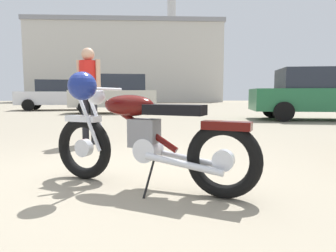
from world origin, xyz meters
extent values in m
plane|color=gray|center=(0.00, 0.00, 0.00)|extent=(80.00, 80.00, 0.00)
torus|color=black|center=(-0.26, -0.01, 0.32)|extent=(0.62, 0.40, 0.64)
cylinder|color=silver|center=(-0.26, -0.01, 0.32)|extent=(0.20, 0.16, 0.18)
torus|color=black|center=(1.01, -0.69, 0.32)|extent=(0.62, 0.40, 0.64)
cylinder|color=silver|center=(1.01, -0.69, 0.32)|extent=(0.20, 0.16, 0.18)
cube|color=silver|center=(-0.26, -0.01, 0.62)|extent=(0.38, 0.28, 0.06)
cube|color=#4C0C0A|center=(1.03, -0.70, 0.61)|extent=(0.41, 0.30, 0.07)
cylinder|color=silver|center=(-0.19, -0.14, 0.60)|extent=(0.27, 0.17, 0.58)
cylinder|color=silver|center=(-0.11, 0.00, 0.60)|extent=(0.27, 0.17, 0.58)
sphere|color=silver|center=(-0.11, -0.09, 0.85)|extent=(0.17, 0.17, 0.17)
cylinder|color=silver|center=(-0.04, -0.13, 0.92)|extent=(0.32, 0.56, 0.03)
sphere|color=navy|center=(-0.18, -0.39, 0.94)|extent=(0.25, 0.25, 0.25)
cylinder|color=#4C0C0A|center=(0.32, -0.32, 0.58)|extent=(0.69, 0.41, 0.47)
ellipsoid|color=#4C0C0A|center=(0.22, -0.26, 0.76)|extent=(0.56, 0.44, 0.20)
cube|color=black|center=(0.62, -0.48, 0.73)|extent=(0.57, 0.43, 0.09)
cube|color=slate|center=(0.36, -0.34, 0.51)|extent=(0.31, 0.28, 0.26)
cylinder|color=silver|center=(0.39, -0.36, 0.36)|extent=(0.29, 0.28, 0.22)
cylinder|color=silver|center=(0.68, -0.63, 0.28)|extent=(0.65, 0.38, 0.14)
cylinder|color=silver|center=(0.77, -0.45, 0.28)|extent=(0.65, 0.38, 0.14)
cylinder|color=black|center=(0.40, -0.56, 0.16)|extent=(0.13, 0.22, 0.33)
cylinder|color=black|center=(-0.53, 2.20, 0.43)|extent=(0.12, 0.12, 0.86)
cylinder|color=black|center=(-0.70, 2.27, 0.43)|extent=(0.12, 0.12, 0.86)
cylinder|color=red|center=(-0.61, 2.23, 1.15)|extent=(0.30, 0.30, 0.58)
cylinder|color=tan|center=(-0.44, 2.16, 1.18)|extent=(0.08, 0.08, 0.55)
cylinder|color=tan|center=(-0.79, 2.31, 1.18)|extent=(0.08, 0.08, 0.55)
sphere|color=tan|center=(-0.61, 2.23, 1.55)|extent=(0.22, 0.22, 0.22)
cylinder|color=black|center=(-2.29, 10.25, 0.30)|extent=(0.61, 0.23, 0.60)
cylinder|color=black|center=(-2.41, 11.88, 0.30)|extent=(0.61, 0.23, 0.60)
cylinder|color=black|center=(0.10, 10.42, 0.30)|extent=(0.61, 0.23, 0.60)
cylinder|color=black|center=(-0.02, 12.06, 0.30)|extent=(0.61, 0.23, 0.60)
cube|color=beige|center=(-1.16, 11.15, 0.68)|extent=(4.01, 1.93, 0.76)
cube|color=#232833|center=(-0.91, 11.17, 1.42)|extent=(2.51, 1.70, 0.72)
cylinder|color=black|center=(4.74, 6.13, 0.32)|extent=(0.67, 0.33, 0.64)
cylinder|color=black|center=(5.07, 7.86, 0.32)|extent=(0.67, 0.33, 0.64)
cube|color=#23663D|center=(6.38, 6.70, 0.69)|extent=(4.95, 2.63, 0.74)
cube|color=#232833|center=(6.67, 6.65, 1.40)|extent=(3.74, 2.24, 0.68)
cylinder|color=black|center=(-5.84, 13.24, 0.31)|extent=(0.64, 0.28, 0.62)
cylinder|color=black|center=(-6.07, 14.95, 0.31)|extent=(0.64, 0.28, 0.62)
cylinder|color=black|center=(-3.16, 13.61, 0.31)|extent=(0.64, 0.28, 0.62)
cylinder|color=black|center=(-3.40, 15.31, 0.31)|extent=(0.64, 0.28, 0.62)
cube|color=silver|center=(-4.62, 14.28, 0.67)|extent=(4.39, 2.27, 0.72)
cube|color=#232833|center=(-4.62, 14.28, 1.35)|extent=(2.19, 1.82, 0.64)
cube|color=beige|center=(-1.83, 37.40, 4.54)|extent=(22.81, 12.34, 9.07)
cube|color=gray|center=(-1.83, 37.40, 9.32)|extent=(23.12, 12.65, 0.50)
camera|label=1|loc=(0.37, -3.08, 0.86)|focal=32.02mm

